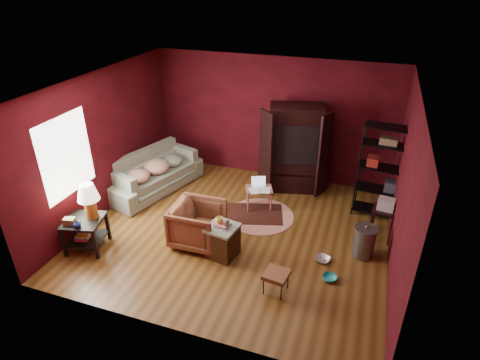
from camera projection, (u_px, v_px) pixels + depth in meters
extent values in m
cube|color=brown|center=(237.00, 231.00, 7.65)|extent=(5.50, 5.00, 0.02)
cube|color=white|center=(236.00, 85.00, 6.32)|extent=(5.50, 5.00, 0.02)
cube|color=#4E0B12|center=(273.00, 119.00, 9.08)|extent=(5.50, 0.02, 2.80)
cube|color=#4E0B12|center=(168.00, 250.00, 4.90)|extent=(5.50, 0.02, 2.80)
cube|color=#4E0B12|center=(102.00, 145.00, 7.78)|extent=(0.02, 5.00, 2.80)
cube|color=#4E0B12|center=(404.00, 190.00, 6.20)|extent=(0.02, 5.00, 2.80)
cube|color=white|center=(66.00, 156.00, 6.84)|extent=(0.02, 1.20, 1.40)
imported|color=gray|center=(154.00, 172.00, 8.84)|extent=(1.28, 2.37, 0.89)
imported|color=black|center=(198.00, 222.00, 7.13)|extent=(0.82, 0.87, 0.87)
imported|color=silver|center=(323.00, 255.00, 6.81)|extent=(0.26, 0.14, 0.25)
imported|color=#25A8AF|center=(330.00, 274.00, 6.40)|extent=(0.25, 0.12, 0.24)
imported|color=#0C103C|center=(77.00, 224.00, 6.69)|extent=(0.17, 0.18, 0.13)
imported|color=#DFD46D|center=(219.00, 219.00, 6.68)|extent=(0.16, 0.14, 0.13)
cube|color=black|center=(83.00, 221.00, 6.93)|extent=(0.76, 0.76, 0.04)
cube|color=black|center=(87.00, 239.00, 7.11)|extent=(0.71, 0.71, 0.03)
cube|color=black|center=(63.00, 243.00, 6.84)|extent=(0.06, 0.06, 0.58)
cube|color=black|center=(95.00, 245.00, 6.80)|extent=(0.06, 0.06, 0.58)
cube|color=black|center=(78.00, 224.00, 7.33)|extent=(0.06, 0.06, 0.58)
cube|color=black|center=(108.00, 226.00, 7.29)|extent=(0.06, 0.06, 0.58)
cylinder|color=#C36A23|center=(91.00, 208.00, 6.92)|extent=(0.25, 0.25, 0.35)
cone|color=#F2E5C6|center=(87.00, 192.00, 6.77)|extent=(0.46, 0.46, 0.29)
cube|color=olive|center=(70.00, 221.00, 6.77)|extent=(0.21, 0.17, 0.13)
cube|color=#BE392F|center=(84.00, 237.00, 7.10)|extent=(0.29, 0.34, 0.03)
cube|color=#2F6CBE|center=(84.00, 235.00, 7.08)|extent=(0.29, 0.34, 0.03)
cube|color=#D6C847|center=(84.00, 233.00, 7.06)|extent=(0.29, 0.34, 0.03)
cube|color=gray|center=(157.00, 179.00, 8.94)|extent=(1.28, 1.94, 0.38)
cube|color=gray|center=(145.00, 165.00, 9.00)|extent=(0.72, 1.76, 0.75)
cube|color=gray|center=(123.00, 186.00, 8.21)|extent=(0.77, 0.40, 0.52)
cube|color=gray|center=(184.00, 157.00, 9.47)|extent=(0.77, 0.40, 0.52)
ellipsoid|color=#AD3818|center=(138.00, 176.00, 8.41)|extent=(0.62, 0.62, 0.26)
ellipsoid|color=#AD3818|center=(157.00, 167.00, 8.76)|extent=(0.69, 0.69, 0.30)
ellipsoid|color=gray|center=(172.00, 161.00, 9.11)|extent=(0.57, 0.57, 0.25)
cube|color=#3F260E|center=(223.00, 242.00, 6.88)|extent=(0.53, 0.53, 0.55)
cube|color=gray|center=(222.00, 228.00, 6.74)|extent=(0.57, 0.57, 0.05)
cube|color=beige|center=(222.00, 226.00, 6.72)|extent=(0.30, 0.25, 0.02)
cube|color=#496CAB|center=(222.00, 225.00, 6.71)|extent=(0.27, 0.21, 0.02)
cube|color=#C45A49|center=(222.00, 224.00, 6.70)|extent=(0.29, 0.25, 0.02)
cube|color=black|center=(227.00, 223.00, 6.68)|extent=(0.08, 0.17, 0.02)
cube|color=black|center=(276.00, 275.00, 6.08)|extent=(0.40, 0.40, 0.07)
cube|color=black|center=(276.00, 277.00, 6.10)|extent=(0.36, 0.36, 0.02)
cylinder|color=black|center=(263.00, 287.00, 6.11)|extent=(0.02, 0.02, 0.30)
cylinder|color=black|center=(281.00, 293.00, 5.99)|extent=(0.02, 0.02, 0.30)
cylinder|color=black|center=(271.00, 275.00, 6.33)|extent=(0.02, 0.02, 0.30)
cylinder|color=black|center=(288.00, 281.00, 6.22)|extent=(0.02, 0.02, 0.30)
cylinder|color=beige|center=(260.00, 216.00, 8.10)|extent=(1.49, 1.49, 0.01)
cube|color=#451912|center=(253.00, 214.00, 8.15)|extent=(1.36, 1.09, 0.01)
cube|color=#B35A52|center=(259.00, 189.00, 8.17)|extent=(0.64, 0.55, 0.03)
cylinder|color=#B35A52|center=(248.00, 203.00, 8.13)|extent=(0.04, 0.04, 0.45)
cylinder|color=#B35A52|center=(271.00, 202.00, 8.15)|extent=(0.04, 0.04, 0.45)
cylinder|color=#B35A52|center=(247.00, 195.00, 8.40)|extent=(0.04, 0.04, 0.45)
cylinder|color=#B35A52|center=(269.00, 194.00, 8.42)|extent=(0.04, 0.04, 0.45)
cube|color=silver|center=(259.00, 187.00, 8.18)|extent=(0.34, 0.29, 0.01)
cube|color=silver|center=(258.00, 181.00, 8.22)|extent=(0.29, 0.17, 0.19)
cube|color=white|center=(254.00, 191.00, 8.08)|extent=(0.31, 0.33, 0.00)
cube|color=white|center=(266.00, 190.00, 8.10)|extent=(0.24, 0.30, 0.00)
cube|color=black|center=(294.00, 149.00, 8.69)|extent=(1.23, 0.85, 1.93)
cube|color=black|center=(295.00, 142.00, 8.50)|extent=(1.00, 0.66, 0.86)
cube|color=black|center=(266.00, 153.00, 8.49)|extent=(0.38, 0.34, 1.83)
cube|color=black|center=(324.00, 155.00, 8.39)|extent=(0.22, 0.44, 1.83)
cube|color=#292B2D|center=(295.00, 145.00, 8.59)|extent=(0.73, 0.64, 0.53)
cube|color=black|center=(295.00, 150.00, 8.37)|extent=(0.50, 0.13, 0.41)
cube|color=black|center=(293.00, 170.00, 8.88)|extent=(1.01, 0.71, 0.05)
cylinder|color=black|center=(358.00, 173.00, 7.72)|extent=(0.03, 0.03, 1.90)
cylinder|color=black|center=(406.00, 181.00, 7.40)|extent=(0.03, 0.03, 1.90)
cylinder|color=black|center=(361.00, 165.00, 8.02)|extent=(0.03, 0.03, 1.90)
cylinder|color=black|center=(408.00, 173.00, 7.71)|extent=(0.03, 0.03, 1.90)
cube|color=black|center=(376.00, 210.00, 8.11)|extent=(0.96, 0.48, 0.03)
cube|color=black|center=(379.00, 189.00, 7.89)|extent=(0.96, 0.48, 0.03)
cube|color=black|center=(384.00, 168.00, 7.66)|extent=(0.96, 0.48, 0.03)
cube|color=black|center=(388.00, 145.00, 7.44)|extent=(0.96, 0.48, 0.03)
cube|color=black|center=(391.00, 127.00, 7.27)|extent=(0.96, 0.48, 0.03)
cube|color=maroon|center=(373.00, 161.00, 7.69)|extent=(0.23, 0.28, 0.17)
cube|color=#31303C|center=(392.00, 186.00, 7.75)|extent=(0.29, 0.29, 0.21)
cube|color=#796349|center=(389.00, 141.00, 7.40)|extent=(0.33, 0.24, 0.13)
cube|color=black|center=(385.00, 210.00, 7.20)|extent=(0.46, 0.46, 0.04)
cube|color=black|center=(371.00, 226.00, 7.27)|extent=(0.05, 0.05, 0.59)
cube|color=black|center=(391.00, 231.00, 7.13)|extent=(0.05, 0.05, 0.59)
cube|color=black|center=(374.00, 217.00, 7.54)|extent=(0.05, 0.05, 0.59)
cube|color=black|center=(393.00, 221.00, 7.41)|extent=(0.05, 0.05, 0.59)
cube|color=silver|center=(386.00, 204.00, 7.14)|extent=(0.31, 0.26, 0.20)
cylinder|color=slate|center=(364.00, 243.00, 6.88)|extent=(0.47, 0.47, 0.54)
cylinder|color=slate|center=(366.00, 229.00, 6.75)|extent=(0.52, 0.52, 0.04)
sphere|color=slate|center=(367.00, 227.00, 6.73)|extent=(0.07, 0.07, 0.05)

